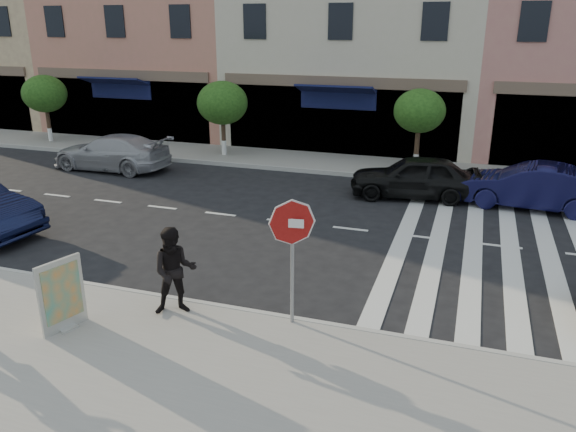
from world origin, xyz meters
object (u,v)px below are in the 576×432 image
(walker, at_px, (175,271))
(car_far_mid, at_px, (415,177))
(stop_sign, at_px, (292,234))
(car_far_right, at_px, (531,186))
(car_far_left, at_px, (111,152))
(poster_board, at_px, (62,296))

(walker, relative_size, car_far_mid, 0.42)
(stop_sign, distance_m, car_far_right, 10.47)
(walker, bearing_deg, car_far_left, 101.82)
(car_far_right, bearing_deg, stop_sign, -21.10)
(stop_sign, height_order, car_far_mid, stop_sign)
(walker, relative_size, poster_board, 1.27)
(poster_board, bearing_deg, car_far_right, 69.20)
(car_far_left, relative_size, car_far_mid, 1.14)
(car_far_mid, bearing_deg, stop_sign, -14.74)
(walker, relative_size, car_far_left, 0.37)
(car_far_mid, bearing_deg, walker, -27.09)
(car_far_mid, bearing_deg, poster_board, -32.50)
(walker, xyz_separation_m, car_far_mid, (3.41, 9.60, -0.31))
(car_far_right, bearing_deg, car_far_left, -84.18)
(walker, height_order, poster_board, walker)
(poster_board, bearing_deg, car_far_mid, 82.63)
(walker, relative_size, car_far_right, 0.41)
(car_far_left, xyz_separation_m, car_far_mid, (11.63, 0.00, 0.02))
(walker, xyz_separation_m, car_far_right, (6.94, 9.60, -0.32))
(stop_sign, relative_size, car_far_mid, 0.59)
(stop_sign, distance_m, car_far_left, 14.03)
(car_far_right, bearing_deg, walker, -30.05)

